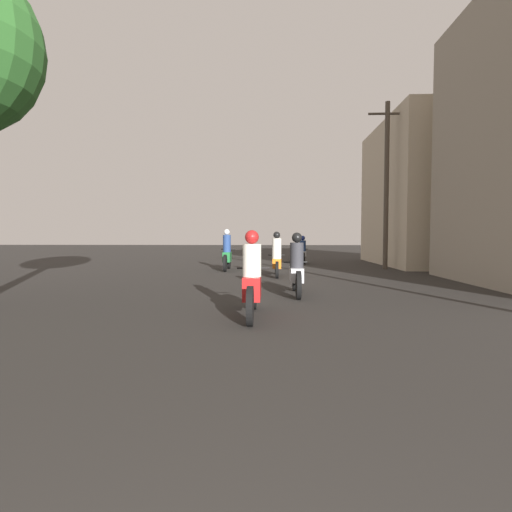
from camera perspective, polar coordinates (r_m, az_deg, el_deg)
motorcycle_red at (r=6.97m, az=-0.57°, el=-3.75°), size 0.60×2.08×1.52m
motorcycle_silver at (r=9.60m, az=5.82°, el=-1.98°), size 0.60×2.04×1.50m
motorcycle_orange at (r=13.99m, az=2.97°, el=-0.32°), size 0.60×2.06×1.56m
motorcycle_green at (r=16.45m, az=-4.16°, el=0.31°), size 0.60×2.15×1.69m
motorcycle_white at (r=20.31m, az=6.67°, el=0.53°), size 0.60×1.99×1.42m
building_right_far at (r=21.62m, az=24.29°, el=8.07°), size 5.42×7.92×6.91m
utility_pole_far at (r=18.01m, az=18.14°, el=9.98°), size 1.60×0.20×7.03m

